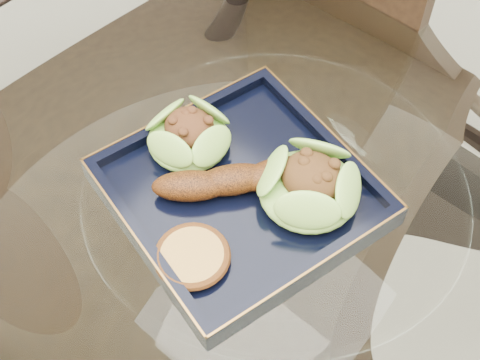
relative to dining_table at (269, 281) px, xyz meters
The scene contains 7 objects.
dining_table is the anchor object (origin of this frame).
dining_chair 0.38m from the dining_table, 125.30° to the left, with size 0.40×0.40×0.88m.
navy_plate 0.18m from the dining_table, behind, with size 0.27×0.27×0.02m, color black.
lettuce_wrap_left 0.24m from the dining_table, behind, with size 0.10×0.10×0.04m, color #65AC32.
lettuce_wrap_right 0.21m from the dining_table, 55.86° to the left, with size 0.11×0.11×0.04m, color olive.
roasted_plantain 0.21m from the dining_table, 169.28° to the right, with size 0.18×0.04×0.03m, color #572809.
crumb_patty 0.22m from the dining_table, 103.40° to the right, with size 0.07×0.07×0.01m, color gold.
Camera 1 is at (0.23, -0.35, 1.42)m, focal length 50.00 mm.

